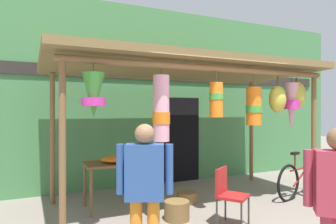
{
  "coord_description": "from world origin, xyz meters",
  "views": [
    {
      "loc": [
        -2.77,
        -4.11,
        1.69
      ],
      "look_at": [
        -0.39,
        1.06,
        1.67
      ],
      "focal_mm": 32.49,
      "sensor_mm": 36.0,
      "label": 1
    }
  ],
  "objects_px": {
    "folding_chair": "(228,191)",
    "wicker_basket_by_table": "(177,210)",
    "flower_heap_on_table": "(120,159)",
    "passerby_at_right": "(145,186)",
    "display_table": "(120,167)",
    "parked_bicycle": "(303,178)",
    "wicker_basket_spare": "(187,197)"
  },
  "relations": [
    {
      "from": "flower_heap_on_table",
      "to": "passerby_at_right",
      "type": "xyz_separation_m",
      "value": [
        -0.34,
        -2.13,
        0.05
      ]
    },
    {
      "from": "display_table",
      "to": "passerby_at_right",
      "type": "xyz_separation_m",
      "value": [
        -0.35,
        -2.2,
        0.21
      ]
    },
    {
      "from": "flower_heap_on_table",
      "to": "passerby_at_right",
      "type": "bearing_deg",
      "value": -98.97
    },
    {
      "from": "folding_chair",
      "to": "wicker_basket_by_table",
      "type": "bearing_deg",
      "value": 138.35
    },
    {
      "from": "parked_bicycle",
      "to": "passerby_at_right",
      "type": "bearing_deg",
      "value": -160.31
    },
    {
      "from": "wicker_basket_by_table",
      "to": "parked_bicycle",
      "type": "xyz_separation_m",
      "value": [
        2.85,
        0.14,
        0.2
      ]
    },
    {
      "from": "flower_heap_on_table",
      "to": "wicker_basket_spare",
      "type": "bearing_deg",
      "value": -9.24
    },
    {
      "from": "passerby_at_right",
      "to": "wicker_basket_by_table",
      "type": "bearing_deg",
      "value": 51.43
    },
    {
      "from": "flower_heap_on_table",
      "to": "folding_chair",
      "type": "relative_size",
      "value": 0.76
    },
    {
      "from": "wicker_basket_spare",
      "to": "parked_bicycle",
      "type": "distance_m",
      "value": 2.37
    },
    {
      "from": "folding_chair",
      "to": "parked_bicycle",
      "type": "height_order",
      "value": "parked_bicycle"
    },
    {
      "from": "display_table",
      "to": "passerby_at_right",
      "type": "distance_m",
      "value": 2.24
    },
    {
      "from": "display_table",
      "to": "folding_chair",
      "type": "bearing_deg",
      "value": -50.79
    },
    {
      "from": "display_table",
      "to": "parked_bicycle",
      "type": "relative_size",
      "value": 0.7
    },
    {
      "from": "wicker_basket_by_table",
      "to": "wicker_basket_spare",
      "type": "xyz_separation_m",
      "value": [
        0.56,
        0.7,
        -0.05
      ]
    },
    {
      "from": "wicker_basket_spare",
      "to": "passerby_at_right",
      "type": "distance_m",
      "value": 2.61
    },
    {
      "from": "wicker_basket_by_table",
      "to": "passerby_at_right",
      "type": "distance_m",
      "value": 1.76
    },
    {
      "from": "parked_bicycle",
      "to": "passerby_at_right",
      "type": "xyz_separation_m",
      "value": [
        -3.83,
        -1.37,
        0.56
      ]
    },
    {
      "from": "folding_chair",
      "to": "display_table",
      "type": "bearing_deg",
      "value": 129.21
    },
    {
      "from": "flower_heap_on_table",
      "to": "passerby_at_right",
      "type": "relative_size",
      "value": 0.41
    },
    {
      "from": "wicker_basket_spare",
      "to": "wicker_basket_by_table",
      "type": "bearing_deg",
      "value": -128.53
    },
    {
      "from": "folding_chair",
      "to": "wicker_basket_spare",
      "type": "bearing_deg",
      "value": 91.15
    },
    {
      "from": "display_table",
      "to": "wicker_basket_by_table",
      "type": "xyz_separation_m",
      "value": [
        0.63,
        -0.97,
        -0.56
      ]
    },
    {
      "from": "wicker_basket_spare",
      "to": "passerby_at_right",
      "type": "relative_size",
      "value": 0.23
    },
    {
      "from": "flower_heap_on_table",
      "to": "folding_chair",
      "type": "height_order",
      "value": "flower_heap_on_table"
    },
    {
      "from": "wicker_basket_by_table",
      "to": "parked_bicycle",
      "type": "relative_size",
      "value": 0.23
    },
    {
      "from": "flower_heap_on_table",
      "to": "wicker_basket_by_table",
      "type": "height_order",
      "value": "flower_heap_on_table"
    },
    {
      "from": "folding_chair",
      "to": "wicker_basket_spare",
      "type": "height_order",
      "value": "folding_chair"
    },
    {
      "from": "display_table",
      "to": "wicker_basket_spare",
      "type": "xyz_separation_m",
      "value": [
        1.19,
        -0.27,
        -0.61
      ]
    },
    {
      "from": "flower_heap_on_table",
      "to": "parked_bicycle",
      "type": "bearing_deg",
      "value": -12.3
    },
    {
      "from": "folding_chair",
      "to": "wicker_basket_spare",
      "type": "relative_size",
      "value": 2.33
    },
    {
      "from": "wicker_basket_by_table",
      "to": "parked_bicycle",
      "type": "distance_m",
      "value": 2.86
    }
  ]
}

